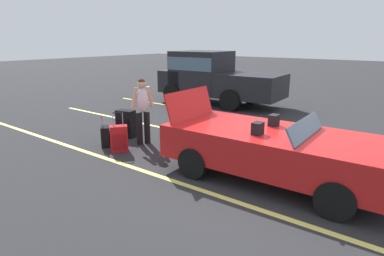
# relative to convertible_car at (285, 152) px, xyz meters

# --- Properties ---
(ground_plane) EXTENTS (80.00, 80.00, 0.00)m
(ground_plane) POSITION_rel_convertible_car_xyz_m (-0.20, -0.01, -0.59)
(ground_plane) COLOR #28282B
(lot_line_near) EXTENTS (18.00, 0.12, 0.01)m
(lot_line_near) POSITION_rel_convertible_car_xyz_m (-0.20, -1.21, -0.59)
(lot_line_near) COLOR #EAE066
(lot_line_near) RESTS_ON ground_plane
(lot_line_mid) EXTENTS (18.00, 0.12, 0.01)m
(lot_line_mid) POSITION_rel_convertible_car_xyz_m (-0.20, 1.49, -0.59)
(lot_line_mid) COLOR #EAE066
(lot_line_mid) RESTS_ON ground_plane
(lot_line_far) EXTENTS (18.00, 0.12, 0.01)m
(lot_line_far) POSITION_rel_convertible_car_xyz_m (-0.20, 4.19, -0.59)
(lot_line_far) COLOR #EAE066
(lot_line_far) RESTS_ON ground_plane
(convertible_car) EXTENTS (4.18, 1.92, 1.53)m
(convertible_car) POSITION_rel_convertible_car_xyz_m (0.00, 0.00, 0.00)
(convertible_car) COLOR red
(convertible_car) RESTS_ON ground_plane
(suitcase_large_black) EXTENTS (0.53, 0.39, 0.74)m
(suitcase_large_black) POSITION_rel_convertible_car_xyz_m (-4.52, 0.20, -0.22)
(suitcase_large_black) COLOR black
(suitcase_large_black) RESTS_ON ground_plane
(suitcase_medium_bright) EXTENTS (0.44, 0.46, 0.93)m
(suitcase_medium_bright) POSITION_rel_convertible_car_xyz_m (-3.76, -0.69, -0.28)
(suitcase_medium_bright) COLOR red
(suitcase_medium_bright) RESTS_ON ground_plane
(suitcase_small_carryon) EXTENTS (0.39, 0.37, 0.76)m
(suitcase_small_carryon) POSITION_rel_convertible_car_xyz_m (-4.32, -0.65, -0.34)
(suitcase_small_carryon) COLOR black
(suitcase_small_carryon) RESTS_ON ground_plane
(traveler_person) EXTENTS (0.33, 0.59, 1.65)m
(traveler_person) POSITION_rel_convertible_car_xyz_m (-3.72, 0.07, 0.34)
(traveler_person) COLOR black
(traveler_person) RESTS_ON ground_plane
(parked_pickup_truck_near) EXTENTS (5.09, 2.26, 2.10)m
(parked_pickup_truck_near) POSITION_rel_convertible_car_xyz_m (-5.40, 5.63, 0.51)
(parked_pickup_truck_near) COLOR black
(parked_pickup_truck_near) RESTS_ON ground_plane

